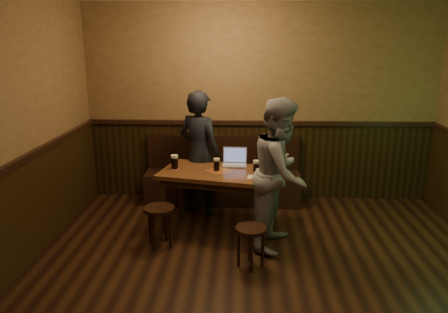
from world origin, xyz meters
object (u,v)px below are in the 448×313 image
at_px(stool_right, 251,235).
at_px(pub_table, 219,179).
at_px(person_grey, 281,174).
at_px(person_suit, 200,153).
at_px(laptop, 235,161).
at_px(stool_left, 159,215).
at_px(pint_left, 175,162).
at_px(bench, 223,181).
at_px(pint_mid, 217,164).
at_px(pint_right, 256,167).

bearing_deg(stool_right, pub_table, 111.56).
bearing_deg(person_grey, person_suit, 66.58).
bearing_deg(pub_table, laptop, 68.41).
distance_m(stool_left, pint_left, 0.76).
height_order(laptop, person_grey, person_grey).
height_order(pint_left, laptop, laptop).
bearing_deg(bench, person_suit, -123.56).
bearing_deg(stool_left, pint_mid, 41.77).
bearing_deg(pint_mid, stool_left, -138.23).
bearing_deg(laptop, person_grey, -50.28).
relative_size(bench, pint_left, 12.26).
xyz_separation_m(stool_right, laptop, (-0.20, 1.24, 0.45)).
bearing_deg(person_grey, pint_mid, 78.25).
relative_size(pint_mid, pint_right, 0.95).
distance_m(stool_right, person_grey, 0.81).
bearing_deg(pub_table, pint_right, 1.18).
height_order(bench, person_grey, person_grey).
bearing_deg(pint_right, stool_left, -157.87).
height_order(bench, laptop, laptop).
distance_m(stool_right, pint_left, 1.47).
height_order(pint_mid, person_grey, person_grey).
bearing_deg(pint_mid, pint_right, -12.30).
xyz_separation_m(bench, person_suit, (-0.28, -0.43, 0.52)).
relative_size(pub_table, pint_right, 9.24).
height_order(pub_table, stool_left, pub_table).
bearing_deg(stool_right, person_suit, 114.64).
relative_size(stool_right, pint_right, 2.67).
xyz_separation_m(stool_right, person_grey, (0.33, 0.54, 0.50)).
bearing_deg(bench, pint_right, -65.73).
bearing_deg(pub_table, pint_left, -173.84).
height_order(bench, stool_left, bench).
bearing_deg(pint_left, bench, 57.04).
bearing_deg(stool_right, stool_left, 157.33).
relative_size(bench, person_suit, 1.32).
height_order(stool_left, person_grey, person_grey).
relative_size(pint_left, pint_right, 1.09).
xyz_separation_m(bench, pint_left, (-0.55, -0.85, 0.52)).
relative_size(pint_left, laptop, 0.56).
relative_size(stool_right, pint_left, 2.45).
height_order(bench, stool_right, bench).
height_order(pub_table, laptop, laptop).
height_order(pint_left, pint_right, pint_left).
relative_size(bench, pint_mid, 14.07).
relative_size(stool_right, laptop, 1.38).
height_order(stool_right, person_grey, person_grey).
xyz_separation_m(pub_table, person_grey, (0.71, -0.43, 0.21)).
xyz_separation_m(bench, person_grey, (0.71, -1.34, 0.54)).
bearing_deg(pint_right, pub_table, 168.73).
xyz_separation_m(stool_left, laptop, (0.83, 0.81, 0.42)).
xyz_separation_m(pub_table, person_suit, (-0.28, 0.48, 0.19)).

